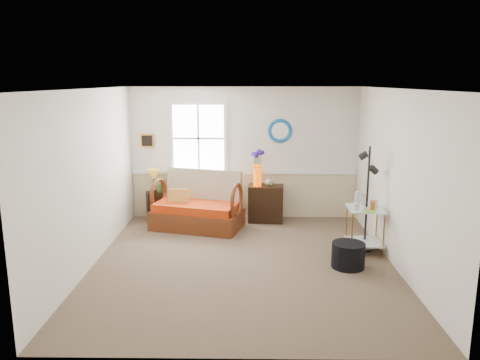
{
  "coord_description": "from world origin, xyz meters",
  "views": [
    {
      "loc": [
        0.05,
        -6.68,
        2.71
      ],
      "look_at": [
        -0.05,
        0.5,
        1.18
      ],
      "focal_mm": 35.0,
      "sensor_mm": 36.0,
      "label": 1
    }
  ],
  "objects_px": {
    "floor_lamp": "(367,199)",
    "side_table": "(365,230)",
    "cabinet": "(266,203)",
    "loveseat": "(197,201)",
    "lamp_stand": "(155,206)",
    "ottoman": "(348,255)"
  },
  "relations": [
    {
      "from": "floor_lamp",
      "to": "side_table",
      "type": "bearing_deg",
      "value": -97.65
    },
    {
      "from": "lamp_stand",
      "to": "floor_lamp",
      "type": "distance_m",
      "value": 4.15
    },
    {
      "from": "loveseat",
      "to": "cabinet",
      "type": "height_order",
      "value": "loveseat"
    },
    {
      "from": "cabinet",
      "to": "floor_lamp",
      "type": "bearing_deg",
      "value": -40.3
    },
    {
      "from": "loveseat",
      "to": "cabinet",
      "type": "distance_m",
      "value": 1.38
    },
    {
      "from": "lamp_stand",
      "to": "side_table",
      "type": "bearing_deg",
      "value": -25.44
    },
    {
      "from": "lamp_stand",
      "to": "cabinet",
      "type": "relative_size",
      "value": 0.77
    },
    {
      "from": "floor_lamp",
      "to": "ottoman",
      "type": "relative_size",
      "value": 3.5
    },
    {
      "from": "loveseat",
      "to": "ottoman",
      "type": "relative_size",
      "value": 3.31
    },
    {
      "from": "floor_lamp",
      "to": "ottoman",
      "type": "distance_m",
      "value": 1.09
    },
    {
      "from": "floor_lamp",
      "to": "lamp_stand",
      "type": "bearing_deg",
      "value": 167.41
    },
    {
      "from": "cabinet",
      "to": "ottoman",
      "type": "height_order",
      "value": "cabinet"
    },
    {
      "from": "lamp_stand",
      "to": "ottoman",
      "type": "xyz_separation_m",
      "value": [
        3.33,
        -2.42,
        -0.09
      ]
    },
    {
      "from": "loveseat",
      "to": "side_table",
      "type": "relative_size",
      "value": 2.21
    },
    {
      "from": "lamp_stand",
      "to": "cabinet",
      "type": "distance_m",
      "value": 2.21
    },
    {
      "from": "side_table",
      "to": "ottoman",
      "type": "xyz_separation_m",
      "value": [
        -0.4,
        -0.65,
        -0.18
      ]
    },
    {
      "from": "loveseat",
      "to": "lamp_stand",
      "type": "relative_size",
      "value": 2.93
    },
    {
      "from": "cabinet",
      "to": "ottoman",
      "type": "xyz_separation_m",
      "value": [
        1.13,
        -2.32,
        -0.17
      ]
    },
    {
      "from": "floor_lamp",
      "to": "ottoman",
      "type": "bearing_deg",
      "value": -108.37
    },
    {
      "from": "cabinet",
      "to": "ottoman",
      "type": "bearing_deg",
      "value": -59.04
    },
    {
      "from": "lamp_stand",
      "to": "side_table",
      "type": "distance_m",
      "value": 4.12
    },
    {
      "from": "side_table",
      "to": "floor_lamp",
      "type": "distance_m",
      "value": 0.5
    }
  ]
}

